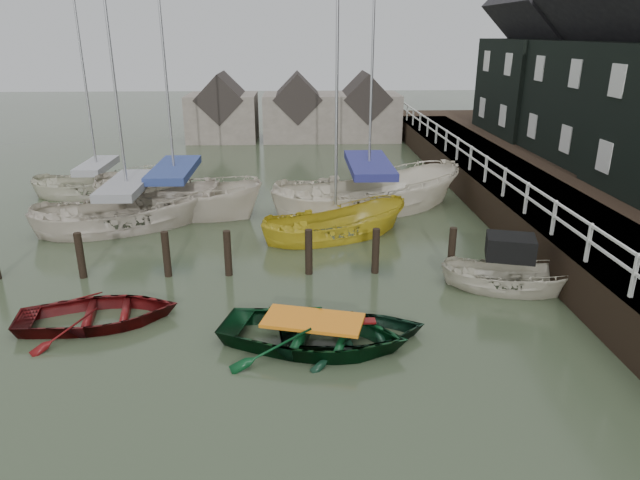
{
  "coord_description": "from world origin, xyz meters",
  "views": [
    {
      "loc": [
        0.87,
        -12.79,
        6.86
      ],
      "look_at": [
        1.5,
        2.12,
        1.4
      ],
      "focal_mm": 32.0,
      "sensor_mm": 36.0,
      "label": 1
    }
  ],
  "objects_px": {
    "rowboat_red": "(100,323)",
    "sailboat_d": "(368,208)",
    "rowboat_dkgreen": "(354,341)",
    "motorboat": "(508,286)",
    "sailboat_b": "(178,210)",
    "sailboat_c": "(335,235)",
    "rowboat_green": "(313,345)",
    "sailboat_e": "(100,193)",
    "sailboat_a": "(131,225)"
  },
  "relations": [
    {
      "from": "rowboat_dkgreen",
      "to": "sailboat_b",
      "type": "distance_m",
      "value": 12.26
    },
    {
      "from": "rowboat_green",
      "to": "motorboat",
      "type": "height_order",
      "value": "motorboat"
    },
    {
      "from": "motorboat",
      "to": "sailboat_d",
      "type": "height_order",
      "value": "sailboat_d"
    },
    {
      "from": "rowboat_dkgreen",
      "to": "rowboat_red",
      "type": "bearing_deg",
      "value": 73.11
    },
    {
      "from": "sailboat_a",
      "to": "sailboat_d",
      "type": "bearing_deg",
      "value": -103.14
    },
    {
      "from": "rowboat_green",
      "to": "rowboat_dkgreen",
      "type": "relative_size",
      "value": 1.25
    },
    {
      "from": "motorboat",
      "to": "sailboat_b",
      "type": "height_order",
      "value": "sailboat_b"
    },
    {
      "from": "sailboat_e",
      "to": "sailboat_d",
      "type": "bearing_deg",
      "value": -111.62
    },
    {
      "from": "rowboat_green",
      "to": "sailboat_a",
      "type": "xyz_separation_m",
      "value": [
        -6.55,
        8.94,
        0.06
      ]
    },
    {
      "from": "rowboat_red",
      "to": "sailboat_c",
      "type": "bearing_deg",
      "value": -55.69
    },
    {
      "from": "rowboat_red",
      "to": "sailboat_b",
      "type": "height_order",
      "value": "sailboat_b"
    },
    {
      "from": "rowboat_dkgreen",
      "to": "sailboat_b",
      "type": "height_order",
      "value": "sailboat_b"
    },
    {
      "from": "sailboat_b",
      "to": "sailboat_c",
      "type": "relative_size",
      "value": 1.03
    },
    {
      "from": "rowboat_green",
      "to": "sailboat_c",
      "type": "height_order",
      "value": "sailboat_c"
    },
    {
      "from": "rowboat_red",
      "to": "sailboat_c",
      "type": "height_order",
      "value": "sailboat_c"
    },
    {
      "from": "rowboat_green",
      "to": "sailboat_e",
      "type": "xyz_separation_m",
      "value": [
        -9.14,
        13.47,
        0.07
      ]
    },
    {
      "from": "rowboat_green",
      "to": "sailboat_c",
      "type": "distance_m",
      "value": 7.6
    },
    {
      "from": "motorboat",
      "to": "sailboat_d",
      "type": "xyz_separation_m",
      "value": [
        -3.03,
        7.87,
        -0.06
      ]
    },
    {
      "from": "sailboat_c",
      "to": "sailboat_e",
      "type": "bearing_deg",
      "value": 38.34
    },
    {
      "from": "rowboat_red",
      "to": "sailboat_a",
      "type": "bearing_deg",
      "value": -0.92
    },
    {
      "from": "sailboat_a",
      "to": "sailboat_b",
      "type": "xyz_separation_m",
      "value": [
        1.37,
        1.83,
        -0.0
      ]
    },
    {
      "from": "rowboat_green",
      "to": "sailboat_d",
      "type": "relative_size",
      "value": 0.35
    },
    {
      "from": "rowboat_red",
      "to": "sailboat_b",
      "type": "bearing_deg",
      "value": -10.95
    },
    {
      "from": "rowboat_red",
      "to": "sailboat_e",
      "type": "xyz_separation_m",
      "value": [
        -3.83,
        12.16,
        0.07
      ]
    },
    {
      "from": "sailboat_b",
      "to": "sailboat_d",
      "type": "bearing_deg",
      "value": -69.85
    },
    {
      "from": "rowboat_red",
      "to": "sailboat_a",
      "type": "relative_size",
      "value": 0.33
    },
    {
      "from": "sailboat_e",
      "to": "sailboat_b",
      "type": "bearing_deg",
      "value": -132.58
    },
    {
      "from": "sailboat_c",
      "to": "sailboat_e",
      "type": "distance_m",
      "value": 11.77
    },
    {
      "from": "motorboat",
      "to": "sailboat_b",
      "type": "distance_m",
      "value": 13.4
    },
    {
      "from": "rowboat_dkgreen",
      "to": "rowboat_green",
      "type": "bearing_deg",
      "value": 93.16
    },
    {
      "from": "motorboat",
      "to": "sailboat_e",
      "type": "xyz_separation_m",
      "value": [
        -14.74,
        10.64,
        -0.05
      ]
    },
    {
      "from": "rowboat_red",
      "to": "rowboat_green",
      "type": "relative_size",
      "value": 0.88
    },
    {
      "from": "rowboat_dkgreen",
      "to": "sailboat_c",
      "type": "distance_m",
      "value": 7.36
    },
    {
      "from": "sailboat_c",
      "to": "rowboat_green",
      "type": "bearing_deg",
      "value": 150.92
    },
    {
      "from": "rowboat_dkgreen",
      "to": "sailboat_c",
      "type": "height_order",
      "value": "sailboat_c"
    },
    {
      "from": "rowboat_red",
      "to": "rowboat_dkgreen",
      "type": "xyz_separation_m",
      "value": [
        6.27,
        -1.14,
        0.0
      ]
    },
    {
      "from": "sailboat_a",
      "to": "sailboat_c",
      "type": "bearing_deg",
      "value": -124.6
    },
    {
      "from": "rowboat_green",
      "to": "sailboat_a",
      "type": "distance_m",
      "value": 11.09
    },
    {
      "from": "rowboat_red",
      "to": "sailboat_d",
      "type": "bearing_deg",
      "value": -50.19
    },
    {
      "from": "rowboat_dkgreen",
      "to": "sailboat_c",
      "type": "bearing_deg",
      "value": -7.06
    },
    {
      "from": "rowboat_red",
      "to": "motorboat",
      "type": "distance_m",
      "value": 11.02
    },
    {
      "from": "rowboat_green",
      "to": "sailboat_c",
      "type": "bearing_deg",
      "value": 7.35
    },
    {
      "from": "rowboat_dkgreen",
      "to": "sailboat_d",
      "type": "height_order",
      "value": "sailboat_d"
    },
    {
      "from": "rowboat_red",
      "to": "motorboat",
      "type": "relative_size",
      "value": 0.96
    },
    {
      "from": "motorboat",
      "to": "sailboat_b",
      "type": "bearing_deg",
      "value": 69.23
    },
    {
      "from": "rowboat_green",
      "to": "rowboat_dkgreen",
      "type": "bearing_deg",
      "value": -65.15
    },
    {
      "from": "sailboat_b",
      "to": "rowboat_dkgreen",
      "type": "bearing_deg",
      "value": -129.19
    },
    {
      "from": "rowboat_dkgreen",
      "to": "sailboat_d",
      "type": "bearing_deg",
      "value": -15.3
    },
    {
      "from": "sailboat_d",
      "to": "sailboat_a",
      "type": "bearing_deg",
      "value": 83.74
    },
    {
      "from": "rowboat_green",
      "to": "sailboat_d",
      "type": "distance_m",
      "value": 11.0
    }
  ]
}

